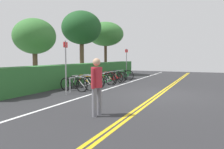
{
  "coord_description": "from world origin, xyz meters",
  "views": [
    {
      "loc": [
        -10.12,
        -2.1,
        1.69
      ],
      "look_at": [
        1.9,
        3.13,
        0.67
      ],
      "focal_mm": 36.44,
      "sensor_mm": 36.0,
      "label": 1
    }
  ],
  "objects_px": {
    "bike_rack": "(103,76)",
    "bicycle_2": "(89,82)",
    "bicycle_7": "(115,77)",
    "tree_extra": "(106,34)",
    "bicycle_4": "(103,80)",
    "tree_far_right": "(82,28)",
    "sign_post_far": "(126,61)",
    "tree_mid": "(34,37)",
    "bicycle_6": "(111,77)",
    "bicycle_3": "(92,81)",
    "bicycle_5": "(103,78)",
    "bicycle_1": "(82,83)",
    "bicycle_0": "(74,85)",
    "bicycle_9": "(122,75)",
    "sign_post_near": "(66,63)",
    "bicycle_8": "(116,76)",
    "pedestrian": "(97,83)"
  },
  "relations": [
    {
      "from": "bicycle_7",
      "to": "tree_extra",
      "type": "distance_m",
      "value": 6.88
    },
    {
      "from": "bike_rack",
      "to": "sign_post_far",
      "type": "height_order",
      "value": "sign_post_far"
    },
    {
      "from": "bicycle_2",
      "to": "pedestrian",
      "type": "height_order",
      "value": "pedestrian"
    },
    {
      "from": "bicycle_1",
      "to": "tree_extra",
      "type": "relative_size",
      "value": 0.37
    },
    {
      "from": "bicycle_3",
      "to": "bicycle_4",
      "type": "relative_size",
      "value": 1.02
    },
    {
      "from": "bicycle_5",
      "to": "bicycle_2",
      "type": "bearing_deg",
      "value": -175.68
    },
    {
      "from": "bike_rack",
      "to": "bicycle_5",
      "type": "bearing_deg",
      "value": 24.08
    },
    {
      "from": "bicycle_3",
      "to": "bicycle_5",
      "type": "relative_size",
      "value": 0.96
    },
    {
      "from": "tree_mid",
      "to": "bicycle_1",
      "type": "bearing_deg",
      "value": -101.95
    },
    {
      "from": "bicycle_1",
      "to": "bicycle_2",
      "type": "relative_size",
      "value": 1.02
    },
    {
      "from": "bicycle_2",
      "to": "bicycle_5",
      "type": "height_order",
      "value": "bicycle_5"
    },
    {
      "from": "bicycle_4",
      "to": "bicycle_9",
      "type": "xyz_separation_m",
      "value": [
        3.25,
        -0.0,
        0.04
      ]
    },
    {
      "from": "bicycle_2",
      "to": "sign_post_far",
      "type": "relative_size",
      "value": 0.76
    },
    {
      "from": "sign_post_near",
      "to": "tree_far_right",
      "type": "distance_m",
      "value": 7.87
    },
    {
      "from": "bicycle_1",
      "to": "sign_post_far",
      "type": "bearing_deg",
      "value": 0.23
    },
    {
      "from": "tree_mid",
      "to": "tree_far_right",
      "type": "distance_m",
      "value": 4.49
    },
    {
      "from": "tree_mid",
      "to": "bicycle_2",
      "type": "bearing_deg",
      "value": -91.9
    },
    {
      "from": "bicycle_0",
      "to": "bicycle_9",
      "type": "xyz_separation_m",
      "value": [
        5.95,
        -0.28,
        0.04
      ]
    },
    {
      "from": "bicycle_6",
      "to": "tree_extra",
      "type": "xyz_separation_m",
      "value": [
        5.75,
        3.05,
        3.4
      ]
    },
    {
      "from": "bicycle_1",
      "to": "bicycle_3",
      "type": "height_order",
      "value": "bicycle_1"
    },
    {
      "from": "bicycle_7",
      "to": "tree_far_right",
      "type": "height_order",
      "value": "tree_far_right"
    },
    {
      "from": "sign_post_near",
      "to": "bicycle_8",
      "type": "bearing_deg",
      "value": 2.13
    },
    {
      "from": "tree_mid",
      "to": "tree_far_right",
      "type": "xyz_separation_m",
      "value": [
        4.33,
        -0.68,
        0.97
      ]
    },
    {
      "from": "bike_rack",
      "to": "bicycle_2",
      "type": "xyz_separation_m",
      "value": [
        -1.73,
        -0.01,
        -0.2
      ]
    },
    {
      "from": "bicycle_0",
      "to": "bicycle_8",
      "type": "distance_m",
      "value": 5.26
    },
    {
      "from": "bicycle_9",
      "to": "bicycle_0",
      "type": "bearing_deg",
      "value": 177.34
    },
    {
      "from": "bicycle_7",
      "to": "sign_post_near",
      "type": "relative_size",
      "value": 0.72
    },
    {
      "from": "bicycle_4",
      "to": "tree_extra",
      "type": "bearing_deg",
      "value": 23.76
    },
    {
      "from": "bicycle_5",
      "to": "bicycle_1",
      "type": "bearing_deg",
      "value": -177.82
    },
    {
      "from": "bicycle_0",
      "to": "bicycle_2",
      "type": "relative_size",
      "value": 0.94
    },
    {
      "from": "bicycle_2",
      "to": "bicycle_7",
      "type": "distance_m",
      "value": 3.33
    },
    {
      "from": "bicycle_8",
      "to": "pedestrian",
      "type": "distance_m",
      "value": 9.52
    },
    {
      "from": "bicycle_4",
      "to": "tree_far_right",
      "type": "bearing_deg",
      "value": 47.04
    },
    {
      "from": "bicycle_6",
      "to": "bicycle_5",
      "type": "bearing_deg",
      "value": 159.55
    },
    {
      "from": "bike_rack",
      "to": "tree_mid",
      "type": "distance_m",
      "value": 4.72
    },
    {
      "from": "bicycle_1",
      "to": "bicycle_3",
      "type": "relative_size",
      "value": 1.05
    },
    {
      "from": "sign_post_near",
      "to": "sign_post_far",
      "type": "bearing_deg",
      "value": 1.42
    },
    {
      "from": "bicycle_1",
      "to": "tree_extra",
      "type": "xyz_separation_m",
      "value": [
        9.11,
        2.91,
        3.4
      ]
    },
    {
      "from": "tree_far_right",
      "to": "bicycle_5",
      "type": "bearing_deg",
      "value": -129.32
    },
    {
      "from": "sign_post_far",
      "to": "tree_extra",
      "type": "relative_size",
      "value": 0.48
    },
    {
      "from": "bicycle_2",
      "to": "bike_rack",
      "type": "bearing_deg",
      "value": 0.46
    },
    {
      "from": "bicycle_9",
      "to": "pedestrian",
      "type": "distance_m",
      "value": 10.11
    },
    {
      "from": "bicycle_0",
      "to": "pedestrian",
      "type": "xyz_separation_m",
      "value": [
        -3.71,
        -3.2,
        0.62
      ]
    },
    {
      "from": "bicycle_0",
      "to": "bicycle_4",
      "type": "xyz_separation_m",
      "value": [
        2.7,
        -0.28,
        -0.01
      ]
    },
    {
      "from": "bicycle_1",
      "to": "pedestrian",
      "type": "height_order",
      "value": "pedestrian"
    },
    {
      "from": "bicycle_0",
      "to": "tree_far_right",
      "type": "distance_m",
      "value": 7.33
    },
    {
      "from": "bicycle_4",
      "to": "pedestrian",
      "type": "relative_size",
      "value": 1.02
    },
    {
      "from": "bicycle_1",
      "to": "bicycle_2",
      "type": "xyz_separation_m",
      "value": [
        0.66,
        -0.05,
        -0.01
      ]
    },
    {
      "from": "bicycle_9",
      "to": "tree_far_right",
      "type": "height_order",
      "value": "tree_far_right"
    },
    {
      "from": "bicycle_2",
      "to": "bicycle_8",
      "type": "distance_m",
      "value": 4.02
    }
  ]
}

